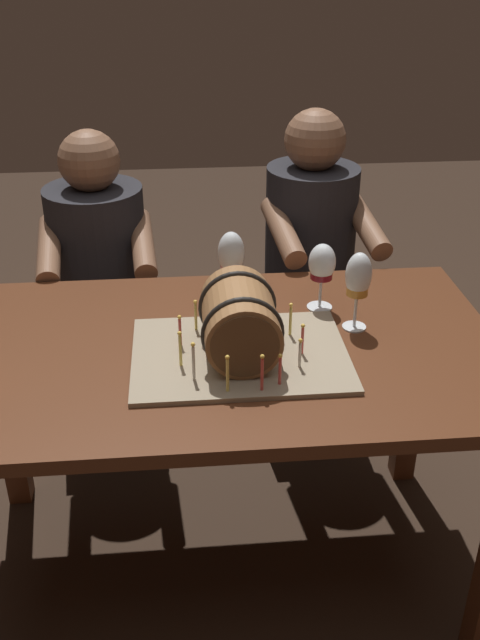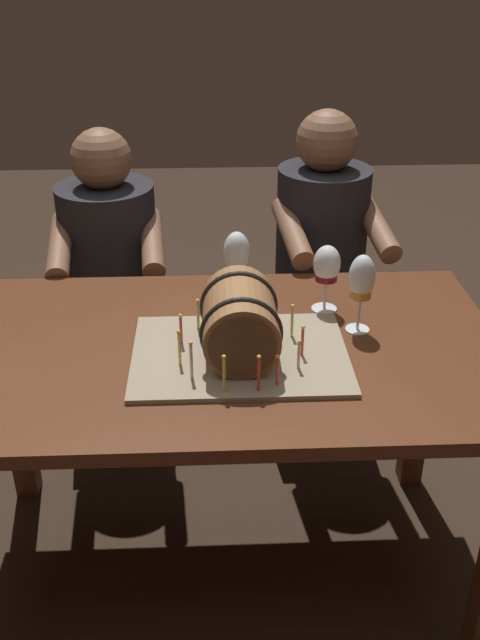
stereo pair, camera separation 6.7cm
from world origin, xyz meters
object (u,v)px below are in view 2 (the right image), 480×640
object	(u,v)px
barrel_cake	(240,328)
person_seated_right	(318,297)
person_seated_left	(115,306)
dining_table	(220,384)
wine_glass_rose	(237,256)
wine_glass_red	(327,267)
wine_glass_amber	(362,281)

from	to	relation	value
barrel_cake	person_seated_right	size ratio (longest dim) A/B	0.44
person_seated_left	dining_table	bearing A→B (deg)	-63.24
wine_glass_rose	person_seated_left	world-z (taller)	person_seated_left
dining_table	wine_glass_red	bearing A→B (deg)	31.71
barrel_cake	wine_glass_red	size ratio (longest dim) A/B	2.78
wine_glass_rose	wine_glass_red	world-z (taller)	wine_glass_rose
barrel_cake	wine_glass_amber	xyz separation A→B (m)	(0.30, 0.12, 0.06)
dining_table	wine_glass_rose	xyz separation A→B (m)	(0.05, 0.27, 0.24)
dining_table	person_seated_right	world-z (taller)	person_seated_right
wine_glass_rose	wine_glass_red	size ratio (longest dim) A/B	1.02
person_seated_left	person_seated_right	distance (m)	0.71
wine_glass_rose	person_seated_left	distance (m)	0.70
dining_table	person_seated_right	xyz separation A→B (m)	(0.35, 0.70, -0.12)
barrel_cake	wine_glass_amber	distance (m)	0.33
dining_table	barrel_cake	size ratio (longest dim) A/B	2.73
wine_glass_amber	person_seated_left	bearing A→B (deg)	137.70
barrel_cake	person_seated_right	bearing A→B (deg)	67.93
dining_table	barrel_cake	world-z (taller)	barrel_cake
wine_glass_amber	person_seated_right	bearing A→B (deg)	89.77
barrel_cake	person_seated_left	bearing A→B (deg)	117.89
wine_glass_rose	person_seated_right	size ratio (longest dim) A/B	0.16
barrel_cake	wine_glass_rose	size ratio (longest dim) A/B	2.72
wine_glass_red	dining_table	bearing A→B (deg)	-148.29
wine_glass_rose	wine_glass_amber	bearing A→B (deg)	-35.24
wine_glass_amber	wine_glass_rose	distance (m)	0.37
dining_table	person_seated_right	size ratio (longest dim) A/B	1.20
wine_glass_red	person_seated_right	size ratio (longest dim) A/B	0.16
dining_table	wine_glass_rose	distance (m)	0.36
barrel_cake	person_seated_left	world-z (taller)	person_seated_left
barrel_cake	wine_glass_red	xyz separation A→B (m)	(0.24, 0.23, 0.05)
wine_glass_amber	wine_glass_red	world-z (taller)	wine_glass_amber
dining_table	barrel_cake	bearing A→B (deg)	-49.99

